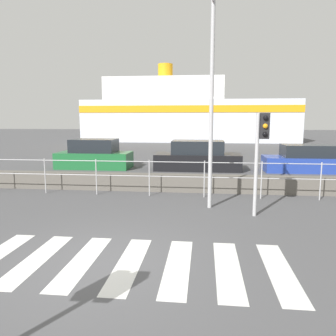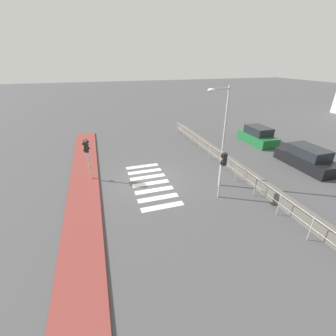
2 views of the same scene
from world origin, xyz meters
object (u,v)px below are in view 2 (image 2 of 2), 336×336
traffic_light_far (222,166)px  parked_car_black (307,158)px  streetlamp (221,128)px  parked_car_green (258,136)px  traffic_light_near (87,150)px

traffic_light_far → parked_car_black: bearing=102.6°
traffic_light_far → streetlamp: 2.20m
traffic_light_far → parked_car_green: traffic_light_far is taller
streetlamp → parked_car_green: size_ratio=1.52×
parked_car_green → streetlamp: bearing=-51.7°
traffic_light_far → streetlamp: (-1.33, 0.49, 1.68)m
parked_car_green → traffic_light_far: bearing=-47.9°
traffic_light_near → streetlamp: streetlamp is taller
traffic_light_near → parked_car_green: (-2.93, 15.25, -1.45)m
streetlamp → parked_car_black: 8.39m
traffic_light_near → parked_car_black: (2.68, 15.25, -1.47)m
traffic_light_far → streetlamp: streetlamp is taller
traffic_light_far → parked_car_green: size_ratio=0.71×
parked_car_green → parked_car_black: bearing=0.0°
traffic_light_far → parked_car_black: (-1.85, 8.27, -1.41)m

